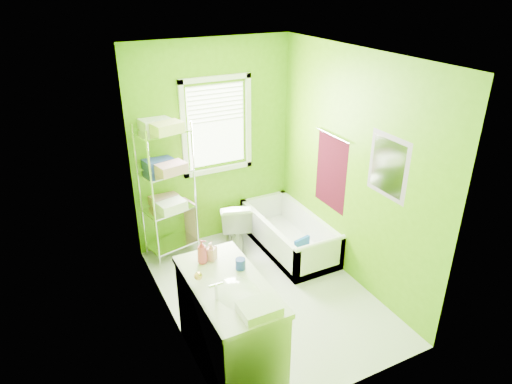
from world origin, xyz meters
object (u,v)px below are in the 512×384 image
bathtub (290,238)px  vanity (230,322)px  toilet (235,223)px  wire_shelf_unit (167,176)px

bathtub → vanity: 2.07m
toilet → wire_shelf_unit: (-0.77, 0.21, 0.73)m
toilet → bathtub: bearing=167.7°
vanity → wire_shelf_unit: 2.09m
vanity → wire_shelf_unit: bearing=87.5°
toilet → wire_shelf_unit: 1.08m
toilet → wire_shelf_unit: bearing=3.2°
vanity → bathtub: bearing=44.1°
bathtub → toilet: size_ratio=2.11×
bathtub → vanity: size_ratio=1.24×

